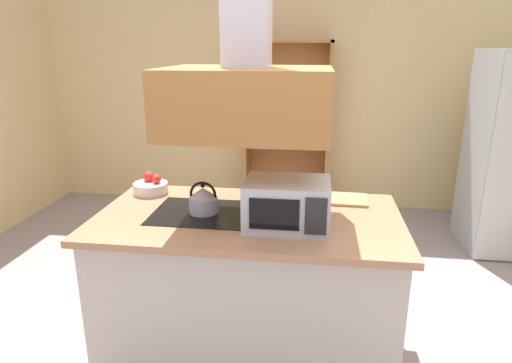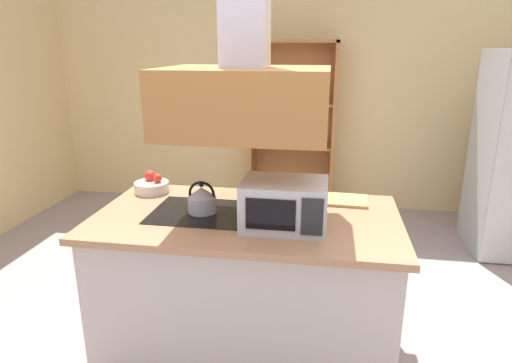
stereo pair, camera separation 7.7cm
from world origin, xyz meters
The scene contains 8 objects.
wall_back centered at (0.00, 3.00, 1.35)m, with size 6.00×0.12×2.70m, color #E4C887.
kitchen_island centered at (-0.14, 0.19, 0.45)m, with size 1.79×0.98×0.90m.
range_hood centered at (-0.14, 0.19, 1.69)m, with size 0.90×0.70×1.32m.
dish_cabinet centered at (-0.09, 2.78, 0.85)m, with size 0.96×0.40×1.92m.
kettle centered at (-0.41, 0.19, 0.98)m, with size 0.17×0.17×0.19m.
cutting_board centered at (0.41, 0.53, 0.91)m, with size 0.34×0.24×0.02m, color tan.
microwave centered at (0.10, 0.06, 1.03)m, with size 0.46×0.35×0.26m.
fruit_bowl centered at (-0.86, 0.51, 0.94)m, with size 0.23×0.23×0.14m.
Camera 1 is at (0.23, -2.21, 1.85)m, focal length 30.96 mm.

